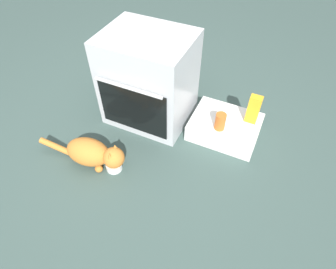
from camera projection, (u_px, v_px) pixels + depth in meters
name	position (u px, v px, depth m)	size (l,w,h in m)	color
ground	(139.00, 148.00, 2.24)	(8.00, 8.00, 0.00)	#384C47
oven	(149.00, 80.00, 2.23)	(0.66, 0.58, 0.74)	#B7BABF
pantry_cabinet	(225.00, 127.00, 2.29)	(0.53, 0.41, 0.15)	white
food_bowl	(114.00, 166.00, 2.08)	(0.12, 0.12, 0.08)	white
cat	(93.00, 153.00, 2.05)	(0.70, 0.24, 0.23)	#C6752D
sauce_jar	(220.00, 121.00, 2.13)	(0.08, 0.08, 0.14)	#D16023
juice_carton	(253.00, 109.00, 2.15)	(0.09, 0.06, 0.24)	orange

